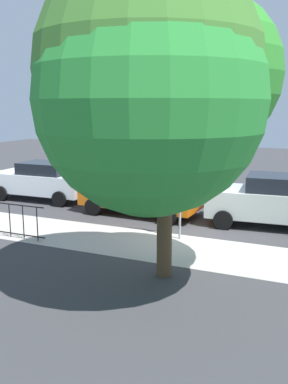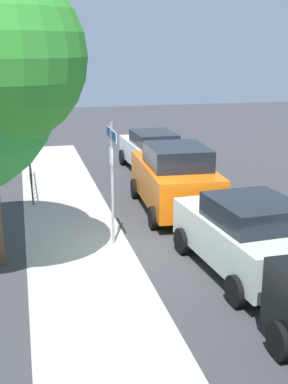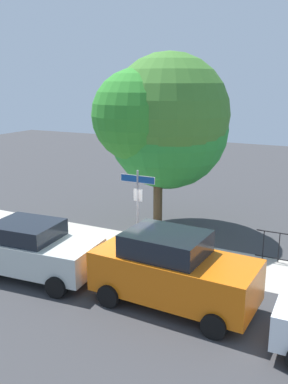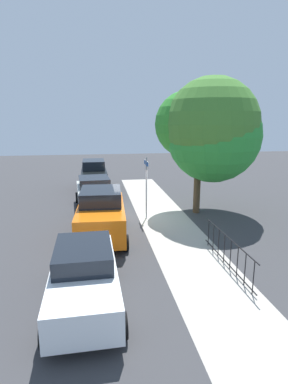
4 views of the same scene
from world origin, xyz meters
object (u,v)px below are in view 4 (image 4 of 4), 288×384
object	(u,v)px
car_black	(94,175)
street_sign	(146,177)
car_white	(84,276)
car_orange	(101,214)
shade_tree	(208,129)
car_silver	(95,193)

from	to	relation	value
car_black	street_sign	bearing A→B (deg)	19.31
street_sign	car_white	distance (m)	7.91
street_sign	car_orange	world-z (taller)	street_sign
shade_tree	car_silver	world-z (taller)	shade_tree
car_orange	car_white	xyz separation A→B (m)	(4.97, -0.57, -0.18)
car_black	car_silver	distance (m)	4.83
car_orange	car_black	bearing A→B (deg)	-175.33
street_sign	car_white	xyz separation A→B (m)	(7.24, -2.89, -1.32)
car_silver	car_orange	xyz separation A→B (m)	(4.62, 0.28, 0.14)
car_silver	street_sign	bearing A→B (deg)	43.51
shade_tree	car_orange	distance (m)	7.22
car_black	car_orange	world-z (taller)	car_black
street_sign	car_black	bearing A→B (deg)	-159.75
car_orange	car_white	bearing A→B (deg)	-3.79
shade_tree	street_sign	bearing A→B (deg)	-79.29
car_black	car_silver	world-z (taller)	car_black
shade_tree	car_silver	distance (m)	7.13
street_sign	car_black	distance (m)	7.72
car_black	car_white	distance (m)	14.42
shade_tree	car_black	bearing A→B (deg)	-137.61
car_black	car_orange	bearing A→B (deg)	1.00
shade_tree	car_white	bearing A→B (deg)	-38.30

